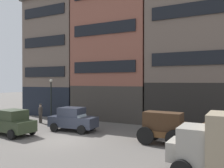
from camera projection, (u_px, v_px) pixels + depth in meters
The scene contains 10 objects.
ground_plane at pixel (63, 140), 15.69m from camera, with size 120.00×120.00×0.00m, color #605B56.
building_far_left at pixel (62, 56), 28.86m from camera, with size 7.23×6.41×13.68m.
building_center_left at pixel (117, 47), 25.44m from camera, with size 8.39×6.41×14.88m.
building_center_right at pixel (203, 35), 21.50m from camera, with size 9.52×6.41×15.98m.
cargo_wagon at pixel (164, 126), 14.67m from camera, with size 2.96×1.63×1.98m.
draft_horse at pixel (216, 128), 13.32m from camera, with size 2.35×0.68×2.30m.
sedan_dark at pixel (12, 122), 17.24m from camera, with size 3.85×2.17×1.83m.
sedan_parked_curb at pixel (73, 119), 18.70m from camera, with size 3.82×2.11×1.83m.
pedestrian_officer at pixel (40, 112), 22.20m from camera, with size 0.50×0.50×1.79m.
streetlamp_curbside at pixel (51, 93), 24.87m from camera, with size 0.32×0.32×4.12m.
Camera 1 is at (10.04, -12.43, 3.87)m, focal length 38.39 mm.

